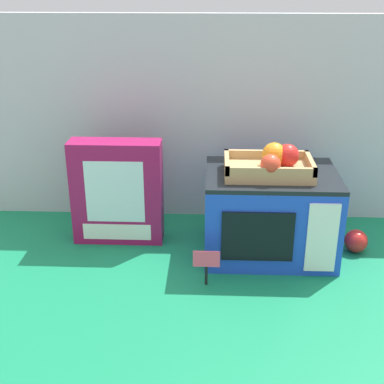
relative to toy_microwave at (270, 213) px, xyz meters
The scene contains 7 objects.
ground_plane 0.19m from the toy_microwave, behind, with size 1.70×1.70×0.00m, color #147A4C.
display_back_panel 0.36m from the toy_microwave, 119.29° to the left, with size 1.61×0.03×0.65m, color #B7BABF.
toy_microwave is the anchor object (origin of this frame).
food_groups_crate 0.16m from the toy_microwave, 102.87° to the right, with size 0.24×0.16×0.09m.
cookie_set_box 0.45m from the toy_microwave, behind, with size 0.27×0.08×0.31m.
price_sign 0.26m from the toy_microwave, 133.63° to the right, with size 0.07×0.01×0.10m.
loose_toy_apple 0.27m from the toy_microwave, ahead, with size 0.07×0.07×0.07m, color red.
Camera 1 is at (-0.02, -1.39, 0.77)m, focal length 49.27 mm.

